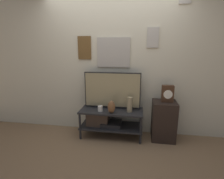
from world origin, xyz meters
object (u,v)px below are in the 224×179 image
object	(u,v)px
vase_tall_ceramic	(130,105)
television	(112,90)
candle_jar	(100,109)
vase_urn_stoneware	(111,107)
mantel_clock	(168,94)

from	to	relation	value
vase_tall_ceramic	television	bearing A→B (deg)	157.26
television	candle_jar	world-z (taller)	television
vase_urn_stoneware	television	bearing A→B (deg)	96.31
television	vase_urn_stoneware	bearing A→B (deg)	-83.69
candle_jar	mantel_clock	xyz separation A→B (m)	(1.16, 0.14, 0.29)
television	vase_tall_ceramic	xyz separation A→B (m)	(0.33, -0.14, -0.21)
vase_urn_stoneware	candle_jar	distance (m)	0.23
vase_urn_stoneware	vase_tall_ceramic	world-z (taller)	vase_tall_ceramic
television	candle_jar	size ratio (longest dim) A/B	10.52
vase_tall_ceramic	vase_urn_stoneware	bearing A→B (deg)	-159.77
television	vase_urn_stoneware	size ratio (longest dim) A/B	4.68
vase_urn_stoneware	vase_tall_ceramic	size ratio (longest dim) A/B	0.83
television	mantel_clock	bearing A→B (deg)	-3.15
vase_urn_stoneware	candle_jar	size ratio (longest dim) A/B	2.25
television	vase_tall_ceramic	distance (m)	0.42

